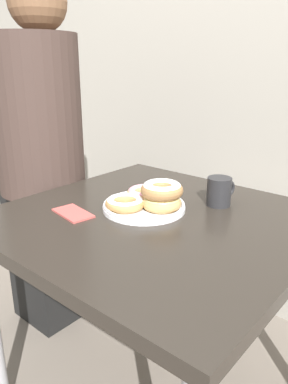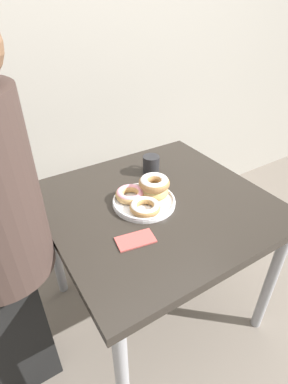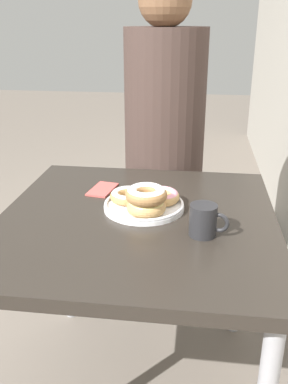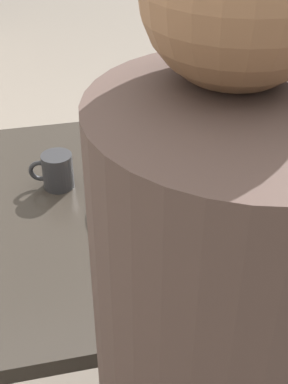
% 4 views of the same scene
% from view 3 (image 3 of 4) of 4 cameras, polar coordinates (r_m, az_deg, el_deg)
% --- Properties ---
extents(ground_plane, '(14.00, 14.00, 0.00)m').
position_cam_3_polar(ground_plane, '(1.87, -12.05, -23.26)').
color(ground_plane, '#70665B').
extents(dining_table, '(0.92, 0.88, 0.73)m').
position_cam_3_polar(dining_table, '(1.41, -0.90, -6.36)').
color(dining_table, '#28231E').
rests_on(dining_table, ground_plane).
extents(donut_plate, '(0.29, 0.27, 0.10)m').
position_cam_3_polar(donut_plate, '(1.39, 0.17, -1.08)').
color(donut_plate, white).
rests_on(donut_plate, dining_table).
extents(coffee_mug, '(0.08, 0.12, 0.09)m').
position_cam_3_polar(coffee_mug, '(1.24, 8.02, -3.72)').
color(coffee_mug, '#232326').
rests_on(coffee_mug, dining_table).
extents(person_figure, '(0.38, 0.35, 1.49)m').
position_cam_3_polar(person_figure, '(1.94, 2.79, 7.08)').
color(person_figure, black).
rests_on(person_figure, ground_plane).
extents(napkin, '(0.15, 0.10, 0.01)m').
position_cam_3_polar(napkin, '(1.58, -5.56, 0.36)').
color(napkin, '#BC4C47').
rests_on(napkin, dining_table).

